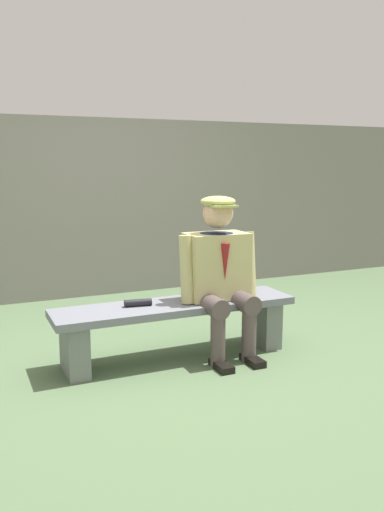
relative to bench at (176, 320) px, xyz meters
name	(u,v)px	position (x,y,z in m)	size (l,w,h in m)	color
ground_plane	(176,357)	(0.00, 0.00, -0.30)	(30.00, 30.00, 0.00)	#546D49
bench	(176,320)	(0.00, 0.00, 0.00)	(1.86, 0.44, 0.43)	slate
seated_man	(220,269)	(-0.34, 0.06, 0.38)	(0.64, 0.62, 1.23)	tan
rolled_magazine	(138,303)	(0.29, -0.02, 0.16)	(0.05, 0.05, 0.20)	black
stadium_wall	(98,208)	(0.00, -2.28, 0.68)	(12.00, 0.24, 1.96)	gray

